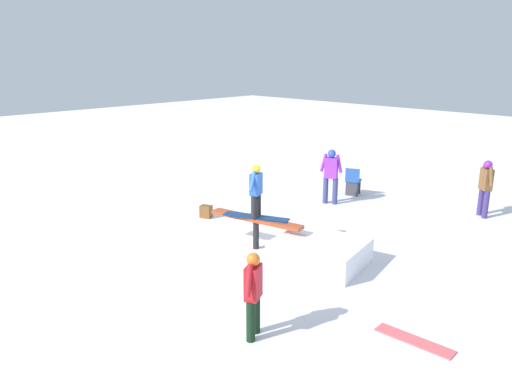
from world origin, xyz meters
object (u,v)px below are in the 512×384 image
Objects in this scene: backpack_on_snow at (206,212)px; bystander_purple at (331,174)px; main_rider_on_rail at (256,193)px; folding_chair at (353,182)px; bystander_brown at (485,185)px; loose_snowboard_coral at (414,340)px; bystander_red at (253,291)px; rail_feature at (256,222)px.

bystander_purple is at bearing -137.23° from backpack_on_snow.
backpack_on_snow is at bearing -36.93° from main_rider_on_rail.
bystander_purple is 1.85× the size of folding_chair.
bystander_brown reaches higher than folding_chair.
main_rider_on_rail reaches higher than loose_snowboard_coral.
bystander_brown reaches higher than bystander_red.
rail_feature is 4.60m from loose_snowboard_coral.
backpack_on_snow is at bearing 164.28° from loose_snowboard_coral.
rail_feature is 0.70m from main_rider_on_rail.
loose_snowboard_coral is at bearing 144.50° from bystander_brown.
backpack_on_snow is (5.33, 5.38, -0.71)m from bystander_brown.
main_rider_on_rail is (0.00, 0.00, 0.70)m from rail_feature.
folding_chair is at bearing -130.56° from backpack_on_snow.
bystander_red reaches higher than rail_feature.
bystander_brown is (-2.80, -6.01, 0.25)m from rail_feature.
folding_chair is at bearing 51.53° from bystander_brown.
main_rider_on_rail reaches higher than bystander_red.
main_rider_on_rail reaches higher than bystander_brown.
bystander_purple reaches higher than bystander_red.
rail_feature is 1.53× the size of main_rider_on_rail.
main_rider_on_rail is 6.65m from bystander_brown.
bystander_brown is 1.10× the size of bystander_red.
main_rider_on_rail is 1.73× the size of folding_chair.
folding_chair is (0.96, -5.34, -0.22)m from rail_feature.
bystander_red reaches higher than backpack_on_snow.
main_rider_on_rail reaches higher than rail_feature.
main_rider_on_rail reaches higher than folding_chair.
folding_chair is 4.97m from backpack_on_snow.
bystander_red reaches higher than loose_snowboard_coral.
bystander_purple reaches higher than loose_snowboard_coral.
bystander_brown is at bearing -156.82° from backpack_on_snow.
rail_feature is 4.19m from bystander_purple.
bystander_purple is 7.58m from bystander_red.
bystander_brown is 0.96× the size of bystander_purple.
bystander_brown is 4.62× the size of backpack_on_snow.
folding_chair is 2.59× the size of backpack_on_snow.
main_rider_on_rail is at bearing -162.61° from bystander_red.
rail_feature is 1.64× the size of bystander_red.
bystander_brown is 1.78× the size of folding_chair.
folding_chair is at bearing 177.29° from bystander_red.
folding_chair is (3.76, 0.68, -0.47)m from bystander_brown.
rail_feature is 5.43m from folding_chair.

